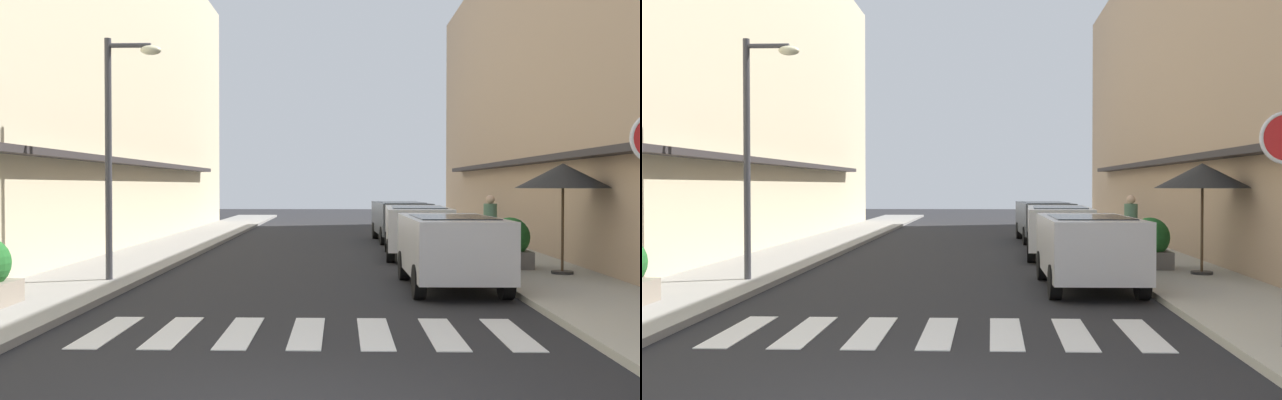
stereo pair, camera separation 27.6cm
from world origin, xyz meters
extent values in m
plane|color=#232326|center=(0.00, 14.88, 0.00)|extent=(81.84, 81.84, 0.00)
cube|color=gray|center=(-5.01, 14.88, 0.06)|extent=(2.55, 52.08, 0.12)
cube|color=#ADA899|center=(5.01, 14.88, 0.06)|extent=(2.55, 52.08, 0.12)
cube|color=beige|center=(-8.78, 15.74, 5.75)|extent=(5.00, 35.48, 11.50)
cube|color=#332D2D|center=(-6.03, 15.74, 2.80)|extent=(0.50, 24.84, 0.16)
cube|color=tan|center=(8.78, 15.74, 5.42)|extent=(5.00, 35.48, 10.84)
cube|color=#332D2D|center=(6.03, 15.74, 2.80)|extent=(0.50, 24.84, 0.16)
cube|color=silver|center=(-2.85, 3.99, 0.01)|extent=(0.45, 2.20, 0.01)
cube|color=silver|center=(-1.90, 3.99, 0.01)|extent=(0.45, 2.20, 0.01)
cube|color=silver|center=(-0.95, 3.99, 0.01)|extent=(0.45, 2.20, 0.01)
cube|color=silver|center=(0.00, 3.99, 0.01)|extent=(0.45, 2.20, 0.01)
cube|color=silver|center=(0.95, 3.99, 0.01)|extent=(0.45, 2.20, 0.01)
cube|color=silver|center=(1.90, 3.99, 0.01)|extent=(0.45, 2.20, 0.01)
cube|color=silver|center=(2.85, 3.99, 0.01)|extent=(0.45, 2.20, 0.01)
cube|color=silver|center=(2.68, 8.38, 0.89)|extent=(1.80, 4.09, 1.13)
cube|color=black|center=(2.68, 8.18, 1.19)|extent=(1.50, 2.30, 0.56)
cylinder|color=black|center=(1.87, 9.71, 0.32)|extent=(0.23, 0.64, 0.64)
cylinder|color=black|center=(3.46, 9.73, 0.32)|extent=(0.23, 0.64, 0.64)
cylinder|color=black|center=(1.90, 7.03, 0.32)|extent=(0.23, 0.64, 0.64)
cylinder|color=black|center=(3.49, 7.05, 0.32)|extent=(0.23, 0.64, 0.64)
cube|color=silver|center=(2.68, 14.67, 0.89)|extent=(1.96, 4.53, 1.13)
cube|color=black|center=(2.68, 14.45, 1.19)|extent=(1.58, 2.56, 0.56)
cylinder|color=black|center=(1.96, 16.18, 0.32)|extent=(0.25, 0.65, 0.64)
cylinder|color=black|center=(3.54, 16.11, 0.32)|extent=(0.25, 0.65, 0.64)
cylinder|color=black|center=(1.82, 13.24, 0.32)|extent=(0.25, 0.65, 0.64)
cylinder|color=black|center=(3.41, 13.17, 0.32)|extent=(0.25, 0.65, 0.64)
cube|color=#4C5156|center=(2.68, 20.36, 0.89)|extent=(1.95, 4.55, 1.13)
cube|color=black|center=(2.68, 20.14, 1.19)|extent=(1.58, 2.57, 0.56)
cylinder|color=black|center=(1.82, 21.80, 0.32)|extent=(0.25, 0.65, 0.64)
cylinder|color=black|center=(3.41, 21.88, 0.32)|extent=(0.25, 0.65, 0.64)
cylinder|color=black|center=(1.95, 18.85, 0.32)|extent=(0.25, 0.65, 0.64)
cylinder|color=black|center=(3.54, 18.92, 0.32)|extent=(0.25, 0.65, 0.64)
cylinder|color=#38383D|center=(-4.37, 8.70, 2.63)|extent=(0.14, 0.14, 5.02)
cylinder|color=#38383D|center=(-3.92, 8.70, 4.99)|extent=(0.90, 0.10, 0.10)
ellipsoid|color=beige|center=(-3.47, 8.70, 4.89)|extent=(0.44, 0.28, 0.20)
cylinder|color=#262626|center=(5.40, 9.95, 0.15)|extent=(0.48, 0.48, 0.06)
cylinder|color=#4C3823|center=(5.40, 9.95, 1.21)|extent=(0.06, 0.06, 2.18)
cone|color=black|center=(5.40, 9.95, 2.30)|extent=(2.08, 2.08, 0.55)
cube|color=slate|center=(4.50, 11.06, 0.32)|extent=(0.94, 0.94, 0.40)
sphere|color=#236628|center=(4.50, 11.06, 0.85)|extent=(0.94, 0.94, 0.94)
cylinder|color=#282B33|center=(4.32, 12.44, 0.54)|extent=(0.26, 0.26, 0.83)
cylinder|color=#4C7259|center=(4.32, 12.44, 1.28)|extent=(0.34, 0.34, 0.66)
sphere|color=tan|center=(4.32, 12.44, 1.72)|extent=(0.23, 0.23, 0.23)
camera|label=1|loc=(0.47, -6.04, 2.10)|focal=40.10mm
camera|label=2|loc=(0.75, -6.03, 2.10)|focal=40.10mm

